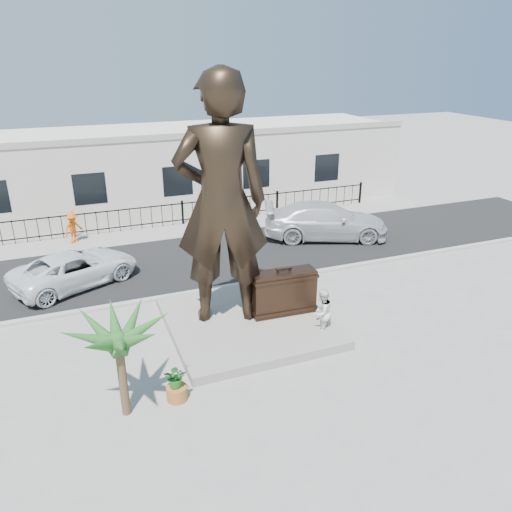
{
  "coord_description": "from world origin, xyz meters",
  "views": [
    {
      "loc": [
        -5.58,
        -12.33,
        8.66
      ],
      "look_at": [
        0.0,
        2.0,
        2.3
      ],
      "focal_mm": 35.0,
      "sensor_mm": 36.0,
      "label": 1
    }
  ],
  "objects_px": {
    "statue": "(221,202)",
    "car_white": "(75,268)",
    "tourist": "(322,313)",
    "suitcase": "(283,292)"
  },
  "relations": [
    {
      "from": "statue",
      "to": "suitcase",
      "type": "relative_size",
      "value": 3.67
    },
    {
      "from": "statue",
      "to": "car_white",
      "type": "height_order",
      "value": "statue"
    },
    {
      "from": "statue",
      "to": "car_white",
      "type": "distance_m",
      "value": 7.69
    },
    {
      "from": "suitcase",
      "to": "tourist",
      "type": "bearing_deg",
      "value": -57.33
    },
    {
      "from": "statue",
      "to": "tourist",
      "type": "bearing_deg",
      "value": 159.61
    },
    {
      "from": "tourist",
      "to": "car_white",
      "type": "relative_size",
      "value": 0.33
    },
    {
      "from": "suitcase",
      "to": "car_white",
      "type": "relative_size",
      "value": 0.44
    },
    {
      "from": "tourist",
      "to": "car_white",
      "type": "xyz_separation_m",
      "value": [
        -7.25,
        6.9,
        -0.13
      ]
    },
    {
      "from": "statue",
      "to": "suitcase",
      "type": "xyz_separation_m",
      "value": [
        1.95,
        -0.51,
        -3.23
      ]
    },
    {
      "from": "suitcase",
      "to": "car_white",
      "type": "bearing_deg",
      "value": 142.13
    }
  ]
}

